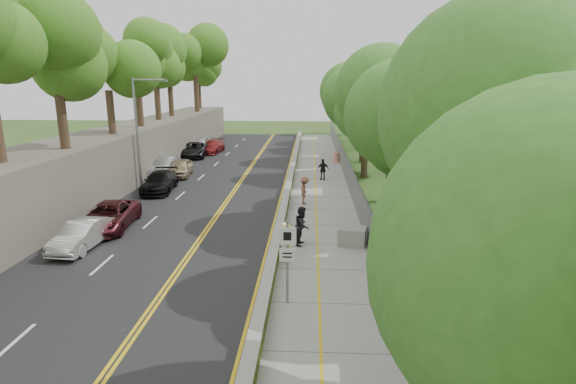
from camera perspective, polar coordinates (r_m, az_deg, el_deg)
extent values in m
plane|color=#33511E|center=(19.47, -2.73, -9.76)|extent=(140.00, 140.00, 0.00)
cube|color=black|center=(34.41, -9.25, 0.73)|extent=(11.20, 66.00, 0.04)
cube|color=gray|center=(33.65, 4.11, 0.59)|extent=(4.20, 66.00, 0.05)
cube|color=#B2C810|center=(33.62, 0.19, 1.09)|extent=(0.42, 66.00, 0.60)
cube|color=#595147|center=(36.60, -21.90, 3.86)|extent=(5.00, 66.00, 4.00)
cube|color=slate|center=(33.55, 7.73, 2.16)|extent=(0.04, 66.00, 2.00)
cylinder|color=gray|center=(34.32, -18.61, 6.90)|extent=(0.18, 0.18, 8.00)
cylinder|color=gray|center=(33.71, -17.34, 13.45)|extent=(2.30, 0.13, 0.13)
cube|color=gray|center=(33.36, -15.54, 13.49)|extent=(0.50, 0.22, 0.14)
cylinder|color=gray|center=(16.02, -0.07, -8.95)|extent=(0.09, 0.09, 3.10)
cube|color=white|center=(15.62, -0.08, -5.62)|extent=(0.62, 0.04, 0.62)
cube|color=white|center=(15.87, -0.08, -8.00)|extent=(0.56, 0.04, 0.50)
cylinder|color=red|center=(43.99, 6.16, 4.40)|extent=(0.56, 0.56, 0.93)
cube|color=gray|center=(22.09, 8.13, -5.59)|extent=(1.45, 1.20, 0.86)
imported|color=silver|center=(23.57, -24.67, -4.94)|extent=(1.64, 4.10, 1.33)
imported|color=#581C23|center=(26.02, -21.80, -2.85)|extent=(2.69, 5.16, 1.39)
imported|color=black|center=(33.50, -15.98, 1.26)|extent=(2.37, 4.98, 1.40)
imported|color=tan|center=(38.40, -13.49, 3.02)|extent=(2.03, 4.26, 1.41)
imported|color=#9C9EA3|center=(38.72, -15.50, 3.08)|extent=(1.88, 4.73, 1.53)
imported|color=black|center=(47.69, -11.87, 5.27)|extent=(3.01, 5.61, 1.50)
imported|color=maroon|center=(50.07, -9.61, 5.69)|extent=(2.33, 4.80, 1.35)
imported|color=silver|center=(51.51, -11.09, 5.99)|extent=(1.95, 4.68, 1.59)
imported|color=yellow|center=(20.00, -0.32, -6.31)|extent=(0.81, 0.97, 1.69)
imported|color=white|center=(19.99, -0.32, -6.24)|extent=(0.47, 0.67, 1.74)
imported|color=black|center=(21.76, 1.81, -4.30)|extent=(0.89, 1.05, 1.91)
imported|color=brown|center=(28.85, 2.12, 0.19)|extent=(0.69, 1.16, 1.78)
imported|color=black|center=(35.83, 4.46, 2.86)|extent=(1.08, 0.67, 1.71)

